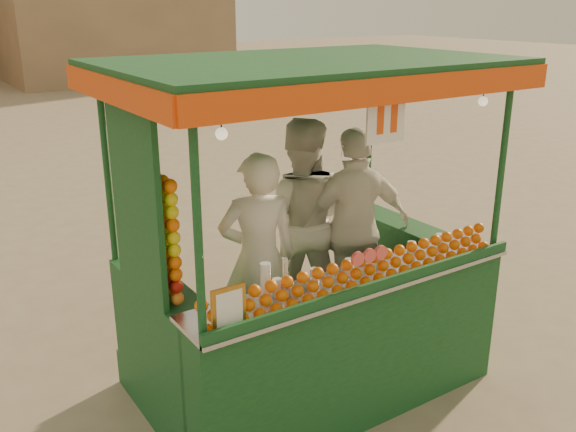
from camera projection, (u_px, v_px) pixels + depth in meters
ground at (261, 393)px, 5.47m from camera, size 90.00×90.00×0.00m
building_right at (111, 19)px, 27.24m from camera, size 9.00×6.00×5.00m
juice_cart at (308, 294)px, 5.24m from camera, size 3.11×2.02×2.83m
vendor_left at (258, 259)px, 5.17m from camera, size 0.77×0.63×1.80m
vendor_middle at (300, 221)px, 5.85m from camera, size 1.19×1.15×1.94m
vendor_right at (355, 228)px, 5.78m from camera, size 1.17×0.72×1.87m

